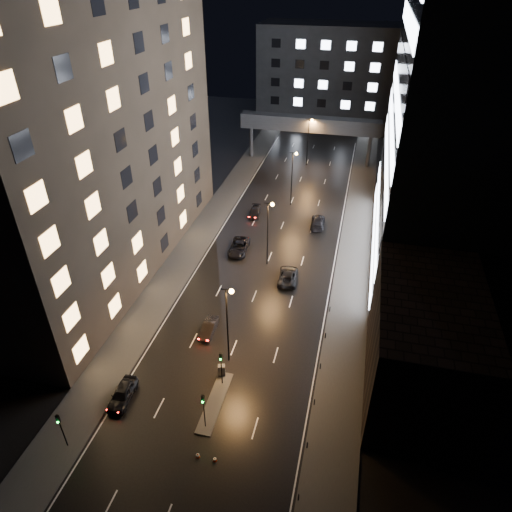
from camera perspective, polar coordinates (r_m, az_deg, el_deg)
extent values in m
plane|color=black|center=(77.93, 3.31, 3.84)|extent=(160.00, 160.00, 0.00)
cube|color=#383533|center=(76.62, -6.63, 3.17)|extent=(5.00, 110.00, 0.15)
cube|color=#383533|center=(72.72, 12.27, 0.80)|extent=(5.00, 110.00, 0.15)
cube|color=#2D2319|center=(63.98, -20.00, 14.82)|extent=(15.00, 48.00, 40.00)
cube|color=black|center=(48.93, 20.18, -10.37)|extent=(10.00, 18.00, 12.00)
cube|color=black|center=(66.25, 25.98, 16.40)|extent=(20.00, 36.00, 45.00)
cube|color=#333335|center=(128.11, 8.76, 21.29)|extent=(34.00, 14.00, 25.00)
cube|color=#333335|center=(102.07, 6.78, 16.09)|extent=(30.00, 3.00, 3.00)
cylinder|color=#333335|center=(105.88, -0.59, 14.09)|extent=(0.80, 0.80, 7.00)
cylinder|color=#333335|center=(102.98, 13.94, 12.57)|extent=(0.80, 0.80, 7.00)
cube|color=#383533|center=(49.13, -5.14, -17.71)|extent=(1.60, 8.00, 0.15)
cylinder|color=black|center=(49.29, -4.32, -14.20)|extent=(0.12, 0.12, 3.50)
cube|color=black|center=(47.70, -4.43, -12.41)|extent=(0.28, 0.22, 0.90)
sphere|color=#0CFF33|center=(47.81, -4.47, -12.76)|extent=(0.18, 0.18, 0.18)
cylinder|color=black|center=(45.97, -6.47, -19.06)|extent=(0.12, 0.12, 3.50)
cube|color=black|center=(44.26, -6.66, -17.31)|extent=(0.28, 0.22, 0.90)
sphere|color=#0CFF33|center=(44.39, -6.69, -17.68)|extent=(0.18, 0.18, 0.18)
cylinder|color=black|center=(47.92, -22.91, -19.85)|extent=(0.12, 0.12, 3.50)
cube|color=black|center=(46.28, -23.52, -18.17)|extent=(0.28, 0.22, 0.90)
sphere|color=#0CFF33|center=(46.42, -23.54, -18.51)|extent=(0.18, 0.18, 0.18)
cylinder|color=black|center=(43.11, 5.33, -27.88)|extent=(0.12, 0.12, 0.90)
cylinder|color=black|center=(45.76, 6.41, -22.49)|extent=(0.12, 0.12, 0.90)
cylinder|color=black|center=(48.77, 7.30, -17.73)|extent=(0.12, 0.12, 0.90)
cylinder|color=black|center=(52.09, 8.04, -13.54)|extent=(0.12, 0.12, 0.90)
cylinder|color=black|center=(55.66, 8.67, -9.86)|extent=(0.12, 0.12, 0.90)
cylinder|color=black|center=(59.44, 9.21, -6.64)|extent=(0.12, 0.12, 0.90)
cylinder|color=black|center=(49.54, -3.59, -8.82)|extent=(0.18, 0.18, 10.00)
cylinder|color=black|center=(46.35, -3.80, -4.22)|extent=(1.20, 0.12, 0.12)
sphere|color=#FF9E38|center=(46.27, -3.08, -4.43)|extent=(0.50, 0.50, 0.50)
cylinder|color=black|center=(65.22, 1.46, 2.66)|extent=(0.18, 0.18, 10.00)
cylinder|color=black|center=(62.83, 1.52, 6.60)|extent=(1.20, 0.12, 0.12)
sphere|color=#FF9E38|center=(62.77, 2.06, 6.45)|extent=(0.50, 0.50, 0.50)
cylinder|color=black|center=(82.79, 4.48, 9.50)|extent=(0.18, 0.18, 10.00)
cylinder|color=black|center=(80.92, 4.64, 12.74)|extent=(1.20, 0.12, 0.12)
sphere|color=#FF9E38|center=(80.87, 5.06, 12.63)|extent=(0.50, 0.50, 0.50)
cylinder|color=black|center=(101.26, 6.49, 13.88)|extent=(0.18, 0.18, 10.00)
cylinder|color=black|center=(99.74, 6.67, 16.59)|extent=(1.20, 0.12, 0.12)
sphere|color=#FF9E38|center=(99.70, 7.02, 16.50)|extent=(0.50, 0.50, 0.50)
imported|color=black|center=(50.54, -16.34, -16.22)|extent=(2.16, 4.75, 1.58)
imported|color=black|center=(56.00, -5.94, -8.95)|extent=(1.53, 4.23, 1.39)
imported|color=black|center=(70.38, -2.16, 1.14)|extent=(2.96, 5.89, 1.60)
imported|color=black|center=(80.66, -0.14, 5.50)|extent=(2.27, 4.61, 1.29)
imported|color=black|center=(64.22, 4.01, -2.48)|extent=(2.96, 5.63, 1.51)
imported|color=black|center=(77.95, 7.73, 4.27)|extent=(2.54, 5.68, 1.62)
cube|color=#535356|center=(50.88, -4.32, -14.03)|extent=(0.87, 0.74, 1.37)
cone|color=#E3410B|center=(45.50, -7.29, -23.48)|extent=(0.43, 0.43, 0.53)
cone|color=#FF3E0D|center=(45.19, -5.16, -23.98)|extent=(0.39, 0.39, 0.44)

